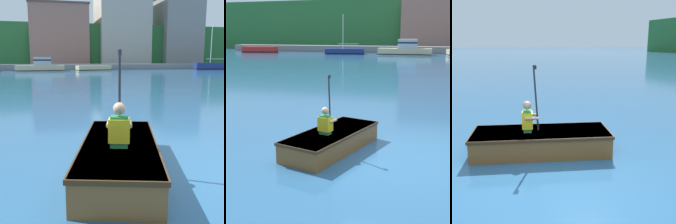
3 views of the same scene
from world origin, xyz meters
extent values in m
plane|color=#28567F|center=(0.00, 0.00, 0.00)|extent=(300.00, 300.00, 0.00)
cube|color=brown|center=(-1.32, 0.20, 0.23)|extent=(1.73, 2.91, 0.46)
cube|color=#432A13|center=(-1.32, 0.20, 0.43)|extent=(1.78, 2.96, 0.06)
cube|color=#432A13|center=(-1.32, 0.20, 0.42)|extent=(1.45, 2.49, 0.02)
cone|color=brown|center=(-0.97, 1.46, 0.25)|extent=(0.45, 0.45, 0.41)
cube|color=brown|center=(-1.37, 0.00, 0.41)|extent=(1.00, 0.42, 0.03)
cube|color=#267F3F|center=(-1.39, -0.07, 0.68)|extent=(0.27, 0.22, 0.43)
cube|color=yellow|center=(-1.39, -0.07, 0.70)|extent=(0.34, 0.28, 0.33)
sphere|color=tan|center=(-1.39, -0.07, 1.00)|extent=(0.17, 0.17, 0.17)
cylinder|color=tan|center=(-1.22, -0.02, 0.76)|extent=(0.12, 0.27, 0.06)
cylinder|color=tan|center=(-1.51, 0.06, 0.76)|extent=(0.12, 0.27, 0.06)
cylinder|color=#232328|center=(-1.34, 0.11, 1.13)|extent=(0.06, 0.11, 1.31)
cylinder|color=black|center=(-1.34, 0.11, 1.75)|extent=(0.05, 0.05, 0.08)
camera|label=1|loc=(-2.31, -3.68, 1.65)|focal=45.00mm
camera|label=2|loc=(1.03, -7.16, 2.70)|focal=55.00mm
camera|label=3|loc=(3.93, -1.40, 2.20)|focal=45.00mm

